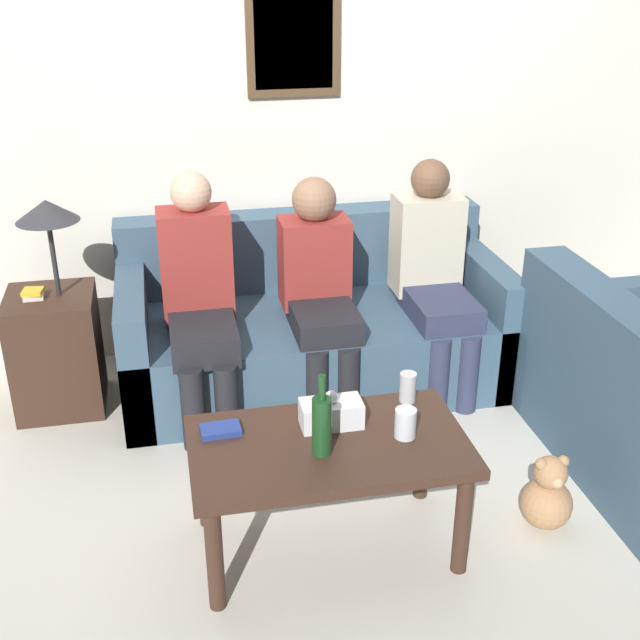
# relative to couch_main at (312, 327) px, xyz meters

# --- Properties ---
(ground_plane) EXTENTS (16.00, 16.00, 0.00)m
(ground_plane) POSITION_rel_couch_main_xyz_m (0.00, -0.55, -0.28)
(ground_plane) COLOR beige
(wall_back) EXTENTS (9.00, 0.08, 2.60)m
(wall_back) POSITION_rel_couch_main_xyz_m (0.00, 0.49, 1.02)
(wall_back) COLOR silver
(wall_back) RESTS_ON ground_plane
(couch_main) EXTENTS (1.95, 0.93, 0.82)m
(couch_main) POSITION_rel_couch_main_xyz_m (0.00, 0.00, 0.00)
(couch_main) COLOR #385166
(couch_main) RESTS_ON ground_plane
(coffee_table) EXTENTS (1.01, 0.58, 0.48)m
(coffee_table) POSITION_rel_couch_main_xyz_m (-0.20, -1.35, 0.12)
(coffee_table) COLOR #382319
(coffee_table) RESTS_ON ground_plane
(side_table_with_lamp) EXTENTS (0.41, 0.41, 1.06)m
(side_table_with_lamp) POSITION_rel_couch_main_xyz_m (-1.28, -0.04, 0.07)
(side_table_with_lamp) COLOR #382319
(side_table_with_lamp) RESTS_ON ground_plane
(wine_bottle) EXTENTS (0.07, 0.07, 0.31)m
(wine_bottle) POSITION_rel_couch_main_xyz_m (-0.24, -1.41, 0.31)
(wine_bottle) COLOR #19421E
(wine_bottle) RESTS_ON coffee_table
(drinking_glass) EXTENTS (0.08, 0.08, 0.11)m
(drinking_glass) POSITION_rel_couch_main_xyz_m (0.08, -1.37, 0.25)
(drinking_glass) COLOR silver
(drinking_glass) RESTS_ON coffee_table
(book_stack) EXTENTS (0.15, 0.10, 0.02)m
(book_stack) POSITION_rel_couch_main_xyz_m (-0.58, -1.21, 0.20)
(book_stack) COLOR navy
(book_stack) RESTS_ON coffee_table
(soda_can) EXTENTS (0.07, 0.07, 0.12)m
(soda_can) POSITION_rel_couch_main_xyz_m (0.16, -1.13, 0.25)
(soda_can) COLOR #BCBCC1
(soda_can) RESTS_ON coffee_table
(tissue_box) EXTENTS (0.23, 0.12, 0.14)m
(tissue_box) POSITION_rel_couch_main_xyz_m (-0.17, -1.24, 0.25)
(tissue_box) COLOR silver
(tissue_box) RESTS_ON coffee_table
(person_left) EXTENTS (0.34, 0.63, 1.17)m
(person_left) POSITION_rel_couch_main_xyz_m (-0.58, -0.22, 0.34)
(person_left) COLOR black
(person_left) RESTS_ON ground_plane
(person_middle) EXTENTS (0.34, 0.60, 1.11)m
(person_middle) POSITION_rel_couch_main_xyz_m (-0.00, -0.19, 0.32)
(person_middle) COLOR black
(person_middle) RESTS_ON ground_plane
(person_right) EXTENTS (0.34, 0.65, 1.15)m
(person_right) POSITION_rel_couch_main_xyz_m (0.60, -0.15, 0.33)
(person_right) COLOR #2D334C
(person_right) RESTS_ON ground_plane
(teddy_bear) EXTENTS (0.21, 0.21, 0.32)m
(teddy_bear) POSITION_rel_couch_main_xyz_m (0.67, -1.40, -0.15)
(teddy_bear) COLOR #A87A51
(teddy_bear) RESTS_ON ground_plane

